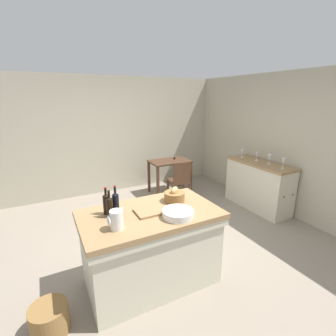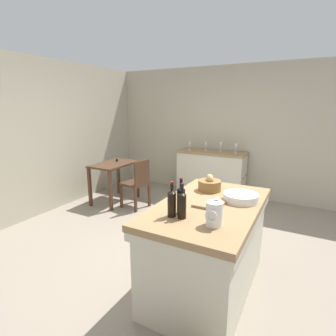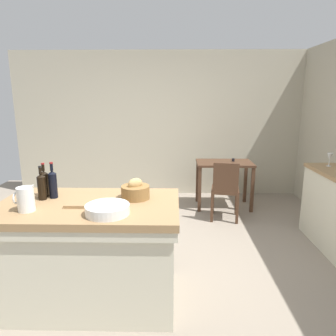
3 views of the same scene
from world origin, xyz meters
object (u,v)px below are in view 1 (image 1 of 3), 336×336
at_px(side_cabinet, 258,185).
at_px(wine_glass_right, 242,152).
at_px(island_table, 151,245).
at_px(wine_glass_left, 270,157).
at_px(wash_bowl, 178,213).
at_px(wine_bottle_dark, 116,202).
at_px(wine_glass_middle, 257,155).
at_px(wicker_hamper, 50,319).
at_px(cutting_board, 150,211).
at_px(wine_bottle_green, 110,206).
at_px(wine_bottle_amber, 106,203).
at_px(wooden_chair, 180,180).
at_px(bread_basket, 174,196).
at_px(wine_glass_far_left, 283,161).
at_px(pitcher, 116,220).
at_px(writing_desk, 170,166).

height_order(side_cabinet, wine_glass_right, wine_glass_right).
bearing_deg(island_table, wine_glass_left, 15.34).
bearing_deg(wash_bowl, wine_bottle_dark, 145.86).
bearing_deg(wine_bottle_dark, island_table, -22.28).
distance_m(wine_glass_left, wine_glass_middle, 0.30).
bearing_deg(wicker_hamper, cutting_board, 8.52).
bearing_deg(wine_glass_right, cutting_board, -152.58).
bearing_deg(wine_bottle_green, wicker_hamper, -158.94).
height_order(wash_bowl, wicker_hamper, wash_bowl).
distance_m(wine_bottle_amber, wine_glass_left, 3.25).
bearing_deg(wash_bowl, wine_glass_left, 21.46).
relative_size(wooden_chair, bread_basket, 3.55).
distance_m(wine_bottle_green, wine_glass_far_left, 3.19).
height_order(side_cabinet, wine_glass_left, wine_glass_left).
height_order(island_table, side_cabinet, side_cabinet).
relative_size(bread_basket, wine_glass_left, 1.33).
relative_size(wine_glass_far_left, wine_glass_middle, 1.08).
distance_m(island_table, wash_bowl, 0.56).
bearing_deg(wine_bottle_dark, cutting_board, -23.46).
xyz_separation_m(pitcher, wine_bottle_green, (0.01, 0.28, 0.02)).
bearing_deg(wooden_chair, wine_bottle_dark, -136.43).
relative_size(side_cabinet, wooden_chair, 1.54).
xyz_separation_m(wash_bowl, wine_glass_middle, (2.54, 1.30, 0.11)).
relative_size(island_table, pitcher, 6.51).
bearing_deg(wine_glass_far_left, wash_bowl, -164.72).
bearing_deg(wine_bottle_amber, pitcher, -89.53).
bearing_deg(wash_bowl, cutting_board, 133.32).
xyz_separation_m(island_table, writing_desk, (1.55, 2.46, 0.14)).
relative_size(wine_bottle_green, wine_glass_far_left, 1.60).
height_order(writing_desk, wine_bottle_green, wine_bottle_green).
height_order(side_cabinet, cutting_board, same).
height_order(pitcher, wash_bowl, pitcher).
bearing_deg(wine_glass_left, wine_glass_right, 96.14).
bearing_deg(wash_bowl, wine_bottle_green, 152.59).
distance_m(wash_bowl, wine_glass_right, 2.96).
relative_size(wine_bottle_dark, wine_glass_left, 1.72).
bearing_deg(wine_glass_left, island_table, -164.66).
distance_m(side_cabinet, wicker_hamper, 4.02).
xyz_separation_m(island_table, bread_basket, (0.39, 0.14, 0.49)).
height_order(wine_bottle_amber, wine_glass_middle, wine_bottle_amber).
distance_m(wash_bowl, bread_basket, 0.42).
distance_m(pitcher, wine_glass_middle, 3.43).
xyz_separation_m(cutting_board, wine_glass_middle, (2.76, 1.07, 0.13)).
relative_size(cutting_board, wine_glass_right, 1.95).
distance_m(cutting_board, wine_glass_far_left, 2.78).
bearing_deg(wine_bottle_dark, wine_glass_middle, 16.51).
bearing_deg(bread_basket, pitcher, -158.25).
xyz_separation_m(wooden_chair, wicker_hamper, (-2.61, -2.05, -0.34)).
bearing_deg(island_table, cutting_board, -87.32).
distance_m(pitcher, wine_bottle_green, 0.28).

